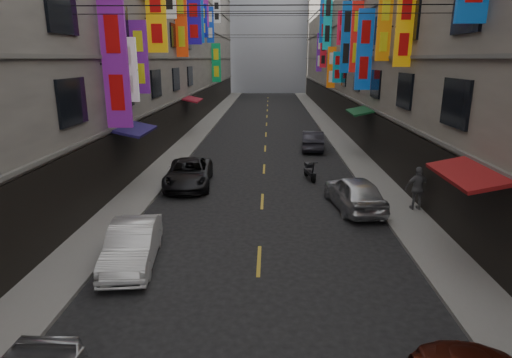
# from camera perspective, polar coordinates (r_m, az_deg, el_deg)

# --- Properties ---
(sidewalk_left) EXTENTS (2.00, 90.00, 0.12)m
(sidewalk_left) POSITION_cam_1_polar(r_m,az_deg,el_deg) (37.70, -7.87, 6.04)
(sidewalk_left) COLOR slate
(sidewalk_left) RESTS_ON ground
(sidewalk_right) EXTENTS (2.00, 90.00, 0.12)m
(sidewalk_right) POSITION_cam_1_polar(r_m,az_deg,el_deg) (37.61, 10.56, 5.89)
(sidewalk_right) COLOR slate
(sidewalk_right) RESTS_ON ground
(building_row_left) EXTENTS (10.14, 90.00, 19.00)m
(building_row_left) POSITION_cam_1_polar(r_m,az_deg,el_deg) (38.78, -17.74, 19.73)
(building_row_left) COLOR gray
(building_row_left) RESTS_ON ground
(building_row_right) EXTENTS (10.14, 90.00, 19.00)m
(building_row_right) POSITION_cam_1_polar(r_m,az_deg,el_deg) (38.59, 20.67, 19.50)
(building_row_right) COLOR gray
(building_row_right) RESTS_ON ground
(haze_block) EXTENTS (18.00, 8.00, 22.00)m
(haze_block) POSITION_cam_1_polar(r_m,az_deg,el_deg) (86.77, 1.71, 18.83)
(haze_block) COLOR #A4A9B7
(haze_block) RESTS_ON ground
(shop_signage) EXTENTS (14.00, 55.00, 11.96)m
(shop_signage) POSITION_cam_1_polar(r_m,az_deg,el_deg) (29.42, 1.06, 21.16)
(shop_signage) COLOR #180FB0
(shop_signage) RESTS_ON ground
(street_awnings) EXTENTS (13.99, 35.20, 0.41)m
(street_awnings) POSITION_cam_1_polar(r_m,az_deg,el_deg) (20.96, -2.50, 6.61)
(street_awnings) COLOR #154F21
(street_awnings) RESTS_ON ground
(overhead_cables) EXTENTS (14.00, 38.04, 1.24)m
(overhead_cables) POSITION_cam_1_polar(r_m,az_deg,el_deg) (24.77, 1.19, 21.48)
(overhead_cables) COLOR black
(overhead_cables) RESTS_ON ground
(lane_markings) EXTENTS (0.12, 80.20, 0.01)m
(lane_markings) POSITION_cam_1_polar(r_m,az_deg,el_deg) (34.23, 1.29, 5.11)
(lane_markings) COLOR gold
(lane_markings) RESTS_ON ground
(scooter_far_right) EXTENTS (0.65, 1.79, 1.14)m
(scooter_far_right) POSITION_cam_1_polar(r_m,az_deg,el_deg) (23.32, 7.16, 1.01)
(scooter_far_right) COLOR black
(scooter_far_right) RESTS_ON ground
(car_left_mid) EXTENTS (1.89, 4.15, 1.32)m
(car_left_mid) POSITION_cam_1_polar(r_m,az_deg,el_deg) (14.21, -16.15, -8.41)
(car_left_mid) COLOR white
(car_left_mid) RESTS_ON ground
(car_left_far) EXTENTS (2.59, 4.99, 1.34)m
(car_left_far) POSITION_cam_1_polar(r_m,az_deg,el_deg) (22.16, -8.94, 0.77)
(car_left_far) COLOR black
(car_left_far) RESTS_ON ground
(car_right_mid) EXTENTS (2.36, 4.57, 1.49)m
(car_right_mid) POSITION_cam_1_polar(r_m,az_deg,el_deg) (18.99, 12.97, -1.77)
(car_right_mid) COLOR silver
(car_right_mid) RESTS_ON ground
(car_right_far) EXTENTS (1.77, 4.29, 1.38)m
(car_right_far) POSITION_cam_1_polar(r_m,az_deg,el_deg) (30.98, 7.56, 5.14)
(car_right_far) COLOR #2B2A32
(car_right_far) RESTS_ON ground
(pedestrian_rfar) EXTENTS (1.11, 0.65, 1.87)m
(pedestrian_rfar) POSITION_cam_1_polar(r_m,az_deg,el_deg) (19.30, 20.78, -1.16)
(pedestrian_rfar) COLOR slate
(pedestrian_rfar) RESTS_ON sidewalk_right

